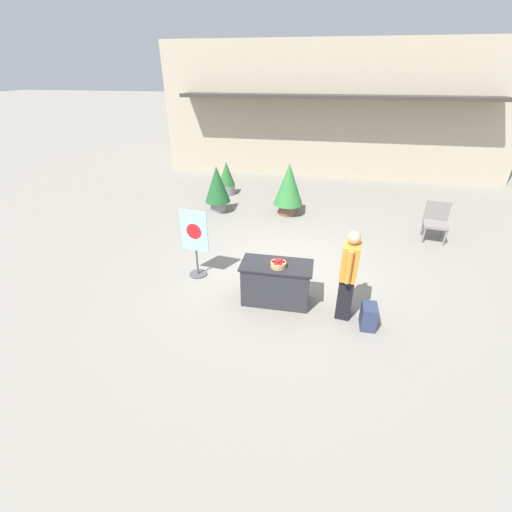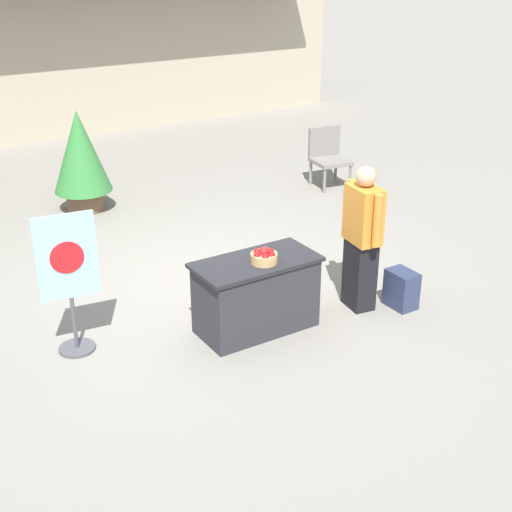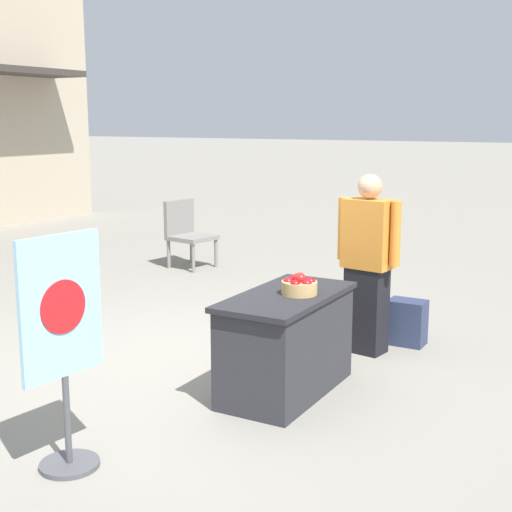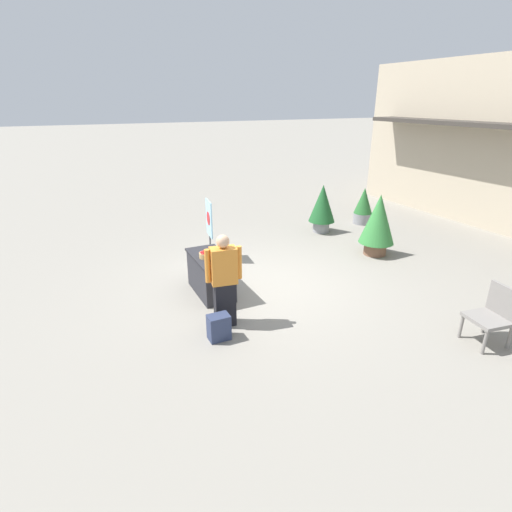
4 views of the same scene
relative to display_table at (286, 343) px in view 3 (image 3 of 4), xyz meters
name	(u,v)px [view 3 (image 3 of 4)]	position (x,y,z in m)	size (l,w,h in m)	color
ground_plane	(187,363)	(0.16, 1.04, -0.39)	(120.00, 120.00, 0.00)	gray
display_table	(286,343)	(0.00, 0.00, 0.00)	(1.27, 0.63, 0.77)	#2D2D33
apple_basket	(299,285)	(0.04, -0.09, 0.45)	(0.27, 0.27, 0.16)	tan
person_visitor	(368,263)	(1.21, -0.18, 0.42)	(0.32, 0.60, 1.60)	black
backpack	(407,322)	(1.60, -0.44, -0.18)	(0.24, 0.34, 0.42)	#2D3856
poster_board	(63,344)	(-1.72, 0.59, 0.39)	(0.57, 0.36, 1.42)	#4C4C51
patio_chair	(187,231)	(3.51, 3.36, 0.13)	(0.63, 0.63, 0.94)	gray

